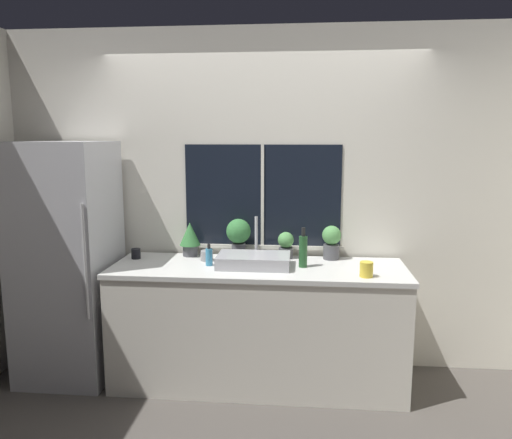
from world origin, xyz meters
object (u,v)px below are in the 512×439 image
at_px(refrigerator, 68,261).
at_px(mug_yellow, 366,269).
at_px(mug_black, 136,254).
at_px(potted_plant_center_right, 286,244).
at_px(bottle_tall, 303,251).
at_px(potted_plant_center_left, 238,234).
at_px(potted_plant_far_right, 332,241).
at_px(sink, 254,260).
at_px(potted_plant_far_left, 190,237).
at_px(mug_grey, 207,256).
at_px(soap_bottle, 209,257).

xyz_separation_m(refrigerator, mug_yellow, (2.23, -0.21, 0.05)).
bearing_deg(mug_black, potted_plant_center_right, 6.53).
height_order(potted_plant_center_right, mug_black, potted_plant_center_right).
bearing_deg(bottle_tall, potted_plant_center_right, 117.44).
height_order(potted_plant_center_left, mug_yellow, potted_plant_center_left).
bearing_deg(potted_plant_far_right, bottle_tall, -129.79).
relative_size(potted_plant_center_left, potted_plant_center_right, 1.47).
bearing_deg(potted_plant_center_left, potted_plant_center_right, 0.00).
relative_size(sink, potted_plant_far_left, 1.95).
bearing_deg(potted_plant_far_right, potted_plant_center_left, -180.00).
bearing_deg(potted_plant_far_right, mug_grey, -171.58).
distance_m(refrigerator, sink, 1.44).
distance_m(potted_plant_center_right, potted_plant_far_right, 0.36).
xyz_separation_m(refrigerator, mug_grey, (1.06, 0.13, 0.04)).
bearing_deg(potted_plant_center_left, potted_plant_far_right, 0.00).
bearing_deg(potted_plant_far_left, bottle_tall, -16.25).
xyz_separation_m(refrigerator, sink, (1.44, -0.01, 0.05)).
distance_m(sink, potted_plant_center_right, 0.36).
bearing_deg(bottle_tall, refrigerator, -179.72).
relative_size(potted_plant_center_left, mug_black, 3.86).
bearing_deg(mug_black, sink, -8.74).
relative_size(potted_plant_far_right, soap_bottle, 1.62).
relative_size(refrigerator, soap_bottle, 11.21).
distance_m(bottle_tall, mug_black, 1.32).
height_order(potted_plant_center_left, mug_black, potted_plant_center_left).
relative_size(refrigerator, potted_plant_far_right, 6.90).
distance_m(sink, potted_plant_center_left, 0.35).
height_order(potted_plant_far_left, potted_plant_center_left, potted_plant_center_left).
height_order(potted_plant_far_left, bottle_tall, bottle_tall).
bearing_deg(mug_grey, refrigerator, -173.02).
bearing_deg(refrigerator, potted_plant_far_left, 16.84).
bearing_deg(mug_yellow, bottle_tall, 153.09).
xyz_separation_m(potted_plant_far_left, mug_yellow, (1.34, -0.48, -0.10)).
height_order(bottle_tall, mug_grey, bottle_tall).
bearing_deg(mug_black, potted_plant_far_left, 18.38).
bearing_deg(bottle_tall, mug_yellow, -26.91).
height_order(sink, potted_plant_far_right, sink).
bearing_deg(potted_plant_center_right, refrigerator, -170.72).
xyz_separation_m(sink, bottle_tall, (0.36, 0.02, 0.08)).
bearing_deg(potted_plant_far_right, refrigerator, -172.34).
distance_m(potted_plant_center_left, soap_bottle, 0.36).
relative_size(potted_plant_center_left, bottle_tall, 1.04).
height_order(sink, mug_black, sink).
bearing_deg(mug_black, mug_yellow, -11.34).
distance_m(potted_plant_center_right, soap_bottle, 0.63).
height_order(sink, bottle_tall, sink).
height_order(sink, soap_bottle, sink).
relative_size(bottle_tall, mug_black, 3.71).
bearing_deg(mug_black, soap_bottle, -13.86).
bearing_deg(refrigerator, potted_plant_center_left, 11.91).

